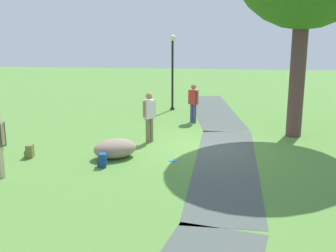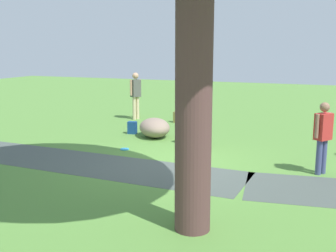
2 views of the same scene
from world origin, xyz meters
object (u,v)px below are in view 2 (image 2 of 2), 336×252
object	(u,v)px
lawn_boulder	(155,128)
passerby_on_path	(323,133)
backpack_by_boulder	(132,128)
frisbee_on_grass	(125,149)
man_near_boulder	(205,112)
handbag_on_grass	(136,113)
woman_with_handbag	(136,92)
spare_backpack_on_lawn	(177,117)

from	to	relation	value
lawn_boulder	passerby_on_path	xyz separation A→B (m)	(-5.01, 2.19, 0.63)
passerby_on_path	backpack_by_boulder	world-z (taller)	passerby_on_path
frisbee_on_grass	man_near_boulder	bearing A→B (deg)	-152.79
backpack_by_boulder	handbag_on_grass	bearing A→B (deg)	-65.85
woman_with_handbag	backpack_by_boulder	world-z (taller)	woman_with_handbag
woman_with_handbag	handbag_on_grass	distance (m)	1.14
lawn_boulder	frisbee_on_grass	xyz separation A→B (m)	(0.11, 1.82, -0.29)
lawn_boulder	handbag_on_grass	world-z (taller)	lawn_boulder
handbag_on_grass	backpack_by_boulder	bearing A→B (deg)	114.15
woman_with_handbag	backpack_by_boulder	size ratio (longest dim) A/B	4.55
lawn_boulder	frisbee_on_grass	distance (m)	1.85
lawn_boulder	backpack_by_boulder	world-z (taller)	lawn_boulder
man_near_boulder	handbag_on_grass	size ratio (longest dim) A/B	5.19
handbag_on_grass	backpack_by_boulder	size ratio (longest dim) A/B	0.85
spare_backpack_on_lawn	lawn_boulder	bearing A→B (deg)	95.14
woman_with_handbag	handbag_on_grass	xyz separation A→B (m)	(0.28, -0.60, -0.93)
handbag_on_grass	spare_backpack_on_lawn	world-z (taller)	spare_backpack_on_lawn
passerby_on_path	backpack_by_boulder	bearing A→B (deg)	-21.91
lawn_boulder	man_near_boulder	distance (m)	2.17
man_near_boulder	backpack_by_boulder	size ratio (longest dim) A/B	4.39
lawn_boulder	backpack_by_boulder	bearing A→B (deg)	-11.66
backpack_by_boulder	passerby_on_path	bearing A→B (deg)	158.09
man_near_boulder	woman_with_handbag	bearing A→B (deg)	-42.25
passerby_on_path	spare_backpack_on_lawn	bearing A→B (deg)	-42.74
lawn_boulder	passerby_on_path	world-z (taller)	passerby_on_path
lawn_boulder	frisbee_on_grass	size ratio (longest dim) A/B	6.76
woman_with_handbag	handbag_on_grass	world-z (taller)	woman_with_handbag
lawn_boulder	handbag_on_grass	distance (m)	4.02
frisbee_on_grass	handbag_on_grass	bearing A→B (deg)	-67.09
woman_with_handbag	spare_backpack_on_lawn	world-z (taller)	woman_with_handbag
man_near_boulder	spare_backpack_on_lawn	xyz separation A→B (m)	(2.12, -3.47, -0.83)
man_near_boulder	handbag_on_grass	world-z (taller)	man_near_boulder
lawn_boulder	backpack_by_boulder	distance (m)	0.90
woman_with_handbag	frisbee_on_grass	size ratio (longest dim) A/B	7.47
man_near_boulder	frisbee_on_grass	xyz separation A→B (m)	(1.98, 1.02, -1.02)
passerby_on_path	handbag_on_grass	bearing A→B (deg)	-37.02
spare_backpack_on_lawn	frisbee_on_grass	distance (m)	4.49
passerby_on_path	backpack_by_boulder	size ratio (longest dim) A/B	4.04
handbag_on_grass	man_near_boulder	bearing A→B (deg)	135.29
lawn_boulder	woman_with_handbag	xyz separation A→B (m)	(1.99, -2.71, 0.77)
woman_with_handbag	man_near_boulder	distance (m)	5.23
spare_backpack_on_lawn	frisbee_on_grass	xyz separation A→B (m)	(-0.13, 4.49, -0.18)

